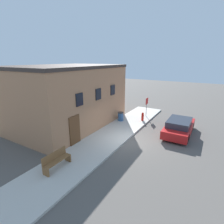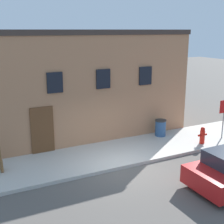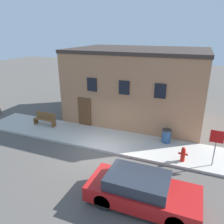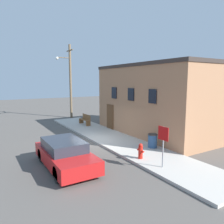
{
  "view_description": "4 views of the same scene",
  "coord_description": "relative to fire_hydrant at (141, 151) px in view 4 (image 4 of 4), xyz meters",
  "views": [
    {
      "loc": [
        -10.98,
        -5.05,
        5.89
      ],
      "look_at": [
        0.12,
        1.46,
        2.0
      ],
      "focal_mm": 28.0,
      "sensor_mm": 36.0,
      "label": 1
    },
    {
      "loc": [
        -5.69,
        -10.04,
        5.41
      ],
      "look_at": [
        0.12,
        1.46,
        2.0
      ],
      "focal_mm": 50.0,
      "sensor_mm": 36.0,
      "label": 2
    },
    {
      "loc": [
        4.69,
        -10.07,
        6.59
      ],
      "look_at": [
        0.12,
        1.46,
        2.0
      ],
      "focal_mm": 35.0,
      "sensor_mm": 36.0,
      "label": 3
    },
    {
      "loc": [
        13.11,
        -6.4,
        4.18
      ],
      "look_at": [
        0.12,
        1.46,
        2.0
      ],
      "focal_mm": 35.0,
      "sensor_mm": 36.0,
      "label": 4
    }
  ],
  "objects": [
    {
      "name": "ground_plane",
      "position": [
        -4.49,
        -0.56,
        -0.55
      ],
      "size": [
        80.0,
        80.0,
        0.0
      ],
      "primitive_type": "plane",
      "color": "#56514C"
    },
    {
      "name": "sidewalk",
      "position": [
        -4.49,
        0.9,
        -0.48
      ],
      "size": [
        18.47,
        2.93,
        0.14
      ],
      "color": "#BCB7AD",
      "rests_on": "ground"
    },
    {
      "name": "brick_building",
      "position": [
        -4.1,
        5.68,
        2.17
      ],
      "size": [
        9.96,
        6.76,
        5.42
      ],
      "color": "#A87551",
      "rests_on": "ground"
    },
    {
      "name": "fire_hydrant",
      "position": [
        0.0,
        0.0,
        0.0
      ],
      "size": [
        0.49,
        0.23,
        0.81
      ],
      "color": "red",
      "rests_on": "sidewalk"
    },
    {
      "name": "stop_sign",
      "position": [
        1.45,
        0.15,
        0.95
      ],
      "size": [
        0.64,
        0.06,
        1.95
      ],
      "color": "gray",
      "rests_on": "sidewalk"
    },
    {
      "name": "bench",
      "position": [
        -9.79,
        1.26,
        0.05
      ],
      "size": [
        1.66,
        0.44,
        0.93
      ],
      "color": "brown",
      "rests_on": "sidewalk"
    },
    {
      "name": "trash_bin",
      "position": [
        -1.13,
        1.82,
        0.02
      ],
      "size": [
        0.57,
        0.57,
        0.84
      ],
      "color": "#2D517F",
      "rests_on": "sidewalk"
    },
    {
      "name": "utility_pole",
      "position": [
        -14.89,
        1.73,
        3.81
      ],
      "size": [
        1.8,
        1.74,
        8.13
      ],
      "color": "brown",
      "rests_on": "ground"
    },
    {
      "name": "parked_car",
      "position": [
        -1.31,
        -3.62,
        0.1
      ],
      "size": [
        4.44,
        1.89,
        1.31
      ],
      "color": "black",
      "rests_on": "ground"
    }
  ]
}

